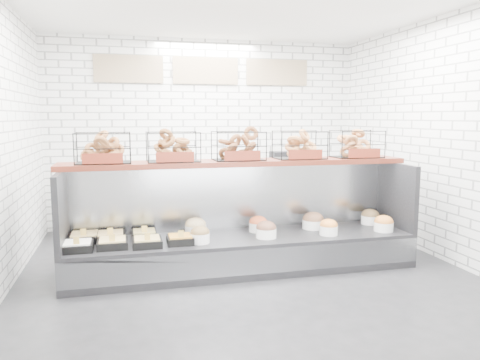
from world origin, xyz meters
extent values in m
plane|color=black|center=(0.00, 0.00, 0.00)|extent=(5.50, 5.50, 0.00)
cube|color=white|center=(0.00, 2.75, 1.50)|extent=(5.00, 0.02, 3.00)
cube|color=white|center=(2.50, 0.00, 1.50)|extent=(0.02, 5.50, 3.00)
cube|color=tan|center=(-1.20, 2.72, 2.50)|extent=(1.05, 0.03, 0.42)
cube|color=tan|center=(0.00, 2.72, 2.50)|extent=(1.05, 0.03, 0.42)
cube|color=tan|center=(1.20, 2.72, 2.50)|extent=(1.05, 0.03, 0.42)
cube|color=black|center=(0.00, 0.30, 0.20)|extent=(4.00, 0.90, 0.40)
cube|color=#93969B|center=(0.00, -0.14, 0.22)|extent=(4.00, 0.03, 0.28)
cube|color=#93969B|center=(0.00, 0.71, 0.80)|extent=(4.00, 0.08, 0.80)
cube|color=black|center=(-1.97, 0.30, 0.80)|extent=(0.06, 0.90, 0.80)
cube|color=black|center=(1.97, 0.30, 0.80)|extent=(0.06, 0.90, 0.80)
cube|color=black|center=(-1.81, 0.12, 0.44)|extent=(0.31, 0.31, 0.08)
cube|color=white|center=(-1.81, 0.12, 0.48)|extent=(0.26, 0.26, 0.04)
cube|color=gold|center=(-1.81, 0.01, 0.53)|extent=(0.06, 0.01, 0.08)
cube|color=black|center=(-1.77, 0.48, 0.44)|extent=(0.32, 0.32, 0.08)
cube|color=#F3D07C|center=(-1.77, 0.48, 0.48)|extent=(0.27, 0.27, 0.04)
cube|color=gold|center=(-1.77, 0.37, 0.53)|extent=(0.06, 0.01, 0.08)
cube|color=black|center=(-1.46, 0.15, 0.44)|extent=(0.31, 0.31, 0.08)
cube|color=#E2C173|center=(-1.46, 0.15, 0.48)|extent=(0.27, 0.27, 0.04)
cube|color=gold|center=(-1.46, 0.04, 0.53)|extent=(0.06, 0.01, 0.08)
cube|color=black|center=(-1.49, 0.45, 0.44)|extent=(0.32, 0.32, 0.08)
cube|color=#F7CF7E|center=(-1.49, 0.45, 0.48)|extent=(0.27, 0.27, 0.04)
cube|color=gold|center=(-1.49, 0.33, 0.53)|extent=(0.06, 0.01, 0.08)
cube|color=black|center=(-1.10, 0.11, 0.44)|extent=(0.31, 0.31, 0.08)
cube|color=#D6B76D|center=(-1.10, 0.11, 0.48)|extent=(0.26, 0.26, 0.04)
cube|color=gold|center=(-1.10, 0.00, 0.53)|extent=(0.06, 0.01, 0.08)
cube|color=black|center=(-1.12, 0.44, 0.44)|extent=(0.28, 0.28, 0.08)
cube|color=#D6C06D|center=(-1.12, 0.44, 0.48)|extent=(0.24, 0.24, 0.04)
cube|color=gold|center=(-1.12, 0.34, 0.53)|extent=(0.06, 0.01, 0.08)
cube|color=black|center=(-0.75, 0.13, 0.44)|extent=(0.28, 0.28, 0.08)
cube|color=orange|center=(-0.75, 0.13, 0.48)|extent=(0.24, 0.24, 0.04)
cube|color=gold|center=(-0.75, 0.03, 0.53)|extent=(0.06, 0.01, 0.08)
cylinder|color=white|center=(-0.53, 0.11, 0.46)|extent=(0.22, 0.22, 0.11)
ellipsoid|color=brown|center=(-0.53, 0.11, 0.52)|extent=(0.21, 0.21, 0.15)
cylinder|color=white|center=(-0.53, 0.48, 0.46)|extent=(0.25, 0.25, 0.11)
ellipsoid|color=tan|center=(-0.53, 0.48, 0.52)|extent=(0.25, 0.25, 0.17)
cylinder|color=white|center=(0.23, 0.14, 0.46)|extent=(0.24, 0.24, 0.11)
ellipsoid|color=brown|center=(0.23, 0.14, 0.52)|extent=(0.23, 0.23, 0.16)
cylinder|color=white|center=(0.23, 0.45, 0.46)|extent=(0.22, 0.22, 0.11)
ellipsoid|color=#C25029|center=(0.23, 0.45, 0.52)|extent=(0.22, 0.22, 0.15)
cylinder|color=white|center=(0.98, 0.09, 0.46)|extent=(0.21, 0.21, 0.11)
ellipsoid|color=orange|center=(0.98, 0.09, 0.52)|extent=(0.21, 0.21, 0.15)
cylinder|color=white|center=(0.93, 0.43, 0.46)|extent=(0.27, 0.27, 0.11)
ellipsoid|color=brown|center=(0.93, 0.43, 0.52)|extent=(0.26, 0.26, 0.18)
cylinder|color=white|center=(1.70, 0.10, 0.46)|extent=(0.23, 0.23, 0.11)
ellipsoid|color=#CA732A|center=(1.70, 0.10, 0.52)|extent=(0.23, 0.23, 0.16)
cylinder|color=white|center=(1.74, 0.49, 0.46)|extent=(0.23, 0.23, 0.11)
ellipsoid|color=brown|center=(1.74, 0.49, 0.52)|extent=(0.23, 0.23, 0.16)
cube|color=#48180F|center=(0.00, 0.52, 1.23)|extent=(4.10, 0.50, 0.06)
cube|color=black|center=(-1.53, 0.52, 1.43)|extent=(0.60, 0.38, 0.34)
cube|color=maroon|center=(-1.53, 0.32, 1.33)|extent=(0.42, 0.02, 0.11)
cube|color=black|center=(-0.77, 0.52, 1.43)|extent=(0.60, 0.38, 0.34)
cube|color=maroon|center=(-0.77, 0.32, 1.33)|extent=(0.42, 0.02, 0.11)
cube|color=black|center=(0.00, 0.52, 1.43)|extent=(0.60, 0.38, 0.34)
cube|color=maroon|center=(0.00, 0.32, 1.33)|extent=(0.42, 0.02, 0.11)
cube|color=black|center=(0.77, 0.52, 1.43)|extent=(0.60, 0.38, 0.34)
cube|color=maroon|center=(0.77, 0.32, 1.33)|extent=(0.42, 0.02, 0.11)
cube|color=black|center=(1.53, 0.52, 1.43)|extent=(0.60, 0.38, 0.34)
cube|color=maroon|center=(1.53, 0.32, 1.33)|extent=(0.42, 0.02, 0.11)
cube|color=#93969B|center=(0.00, 2.43, 0.45)|extent=(4.00, 0.60, 0.90)
cube|color=black|center=(-1.69, 2.44, 1.02)|extent=(0.40, 0.30, 0.24)
cube|color=silver|center=(-0.69, 2.41, 0.99)|extent=(0.35, 0.28, 0.18)
cylinder|color=#C44331|center=(0.41, 2.37, 1.01)|extent=(0.09, 0.09, 0.22)
cube|color=black|center=(1.19, 2.47, 1.05)|extent=(0.30, 0.30, 0.30)
camera|label=1|loc=(-1.31, -4.83, 1.77)|focal=35.00mm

